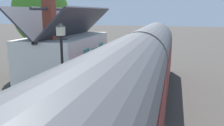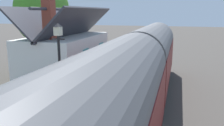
# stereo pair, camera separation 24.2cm
# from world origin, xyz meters

# --- Properties ---
(ground_plane) EXTENTS (160.00, 160.00, 0.00)m
(ground_plane) POSITION_xyz_m (0.00, 0.00, 0.00)
(ground_plane) COLOR #423D38
(platform) EXTENTS (32.00, 5.21, 0.87)m
(platform) POSITION_xyz_m (0.00, 3.60, 0.43)
(platform) COLOR gray
(platform) RESTS_ON ground
(platform_edge_coping) EXTENTS (32.00, 0.36, 0.02)m
(platform_edge_coping) POSITION_xyz_m (0.00, 1.18, 0.87)
(platform_edge_coping) COLOR beige
(platform_edge_coping) RESTS_ON platform
(rail_near) EXTENTS (52.00, 0.08, 0.14)m
(rail_near) POSITION_xyz_m (0.00, -1.62, 0.07)
(rail_near) COLOR gray
(rail_near) RESTS_ON ground
(rail_far) EXTENTS (52.00, 0.08, 0.14)m
(rail_far) POSITION_xyz_m (0.00, -0.18, 0.07)
(rail_far) COLOR gray
(rail_far) RESTS_ON ground
(train) EXTENTS (20.61, 2.73, 4.32)m
(train) POSITION_xyz_m (-0.75, -0.90, 2.22)
(train) COLOR black
(train) RESTS_ON ground
(station_building) EXTENTS (7.21, 3.68, 5.85)m
(station_building) POSITION_xyz_m (1.75, 4.17, 2.46)
(station_building) COLOR white
(station_building) RESTS_ON platform
(bench_by_lamp) EXTENTS (1.40, 0.44, 0.88)m
(bench_by_lamp) POSITION_xyz_m (7.35, 2.84, 1.34)
(bench_by_lamp) COLOR teal
(bench_by_lamp) RESTS_ON platform
(planter_under_sign) EXTENTS (0.53, 0.53, 0.83)m
(planter_under_sign) POSITION_xyz_m (9.25, 1.66, 1.28)
(planter_under_sign) COLOR teal
(planter_under_sign) RESTS_ON platform
(planter_edge_far) EXTENTS (0.74, 0.32, 0.60)m
(planter_edge_far) POSITION_xyz_m (10.98, 1.81, 1.15)
(planter_edge_far) COLOR black
(planter_edge_far) RESTS_ON platform
(lamp_post_platform) EXTENTS (0.32, 0.50, 3.95)m
(lamp_post_platform) POSITION_xyz_m (-4.03, 1.54, 3.60)
(lamp_post_platform) COLOR black
(lamp_post_platform) RESTS_ON platform
(tree_far_left) EXTENTS (4.52, 4.67, 8.04)m
(tree_far_left) POSITION_xyz_m (6.26, 8.60, 5.22)
(tree_far_left) COLOR #4C3828
(tree_far_left) RESTS_ON ground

